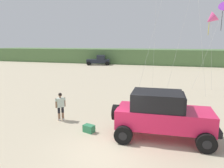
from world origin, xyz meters
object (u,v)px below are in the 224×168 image
(person_watching, at_px, (61,105))
(distant_pickup, at_px, (99,60))
(jeep, at_px, (162,114))
(kite_green_box, at_px, (211,19))
(kite_yellow_diamond, at_px, (224,9))
(cooler_box, at_px, (89,129))

(person_watching, bearing_deg, distant_pickup, 105.55)
(jeep, relative_size, kite_green_box, 0.65)
(distant_pickup, distance_m, kite_yellow_diamond, 26.05)
(person_watching, bearing_deg, kite_green_box, 52.97)
(jeep, relative_size, person_watching, 2.94)
(distant_pickup, bearing_deg, cooler_box, -71.28)
(jeep, height_order, person_watching, jeep)
(jeep, relative_size, cooler_box, 8.76)
(person_watching, relative_size, kite_green_box, 0.22)
(cooler_box, distance_m, distant_pickup, 33.33)
(person_watching, height_order, cooler_box, person_watching)
(cooler_box, relative_size, kite_yellow_diamond, 0.07)
(kite_yellow_diamond, bearing_deg, kite_green_box, -126.95)
(jeep, xyz_separation_m, cooler_box, (-3.61, -0.36, -1.01))
(jeep, xyz_separation_m, person_watching, (-5.85, 0.78, -0.26))
(jeep, bearing_deg, cooler_box, -174.30)
(jeep, distance_m, kite_yellow_diamond, 17.38)
(jeep, distance_m, distant_pickup, 34.33)
(distant_pickup, bearing_deg, kite_green_box, -44.95)
(person_watching, distance_m, kite_green_box, 16.74)
(person_watching, relative_size, kite_yellow_diamond, 0.19)
(jeep, relative_size, distant_pickup, 1.00)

